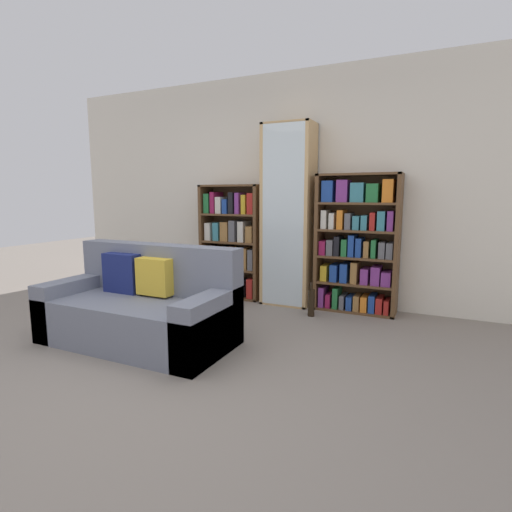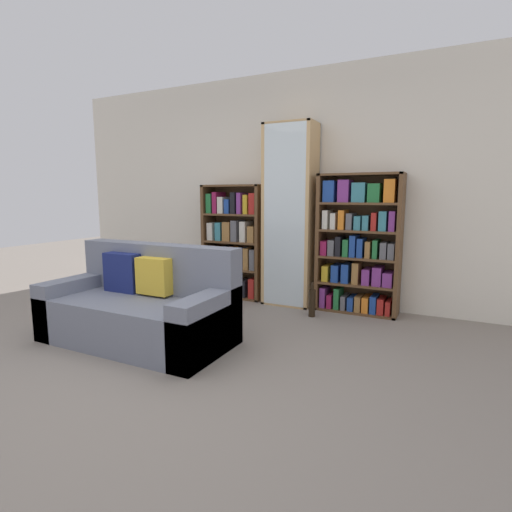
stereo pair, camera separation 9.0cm
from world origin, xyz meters
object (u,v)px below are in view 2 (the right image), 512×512
at_px(wine_bottle, 312,302).
at_px(couch, 141,308).
at_px(bookshelf_left, 235,243).
at_px(bookshelf_right, 358,245).
at_px(display_cabinet, 290,216).

bearing_deg(wine_bottle, couch, -130.64).
bearing_deg(bookshelf_left, wine_bottle, -19.22).
distance_m(bookshelf_left, bookshelf_right, 1.54).
bearing_deg(bookshelf_left, couch, -89.26).
relative_size(display_cabinet, wine_bottle, 5.56).
xyz_separation_m(bookshelf_left, bookshelf_right, (1.54, 0.00, 0.06)).
bearing_deg(couch, wine_bottle, 49.36).
bearing_deg(display_cabinet, couch, -112.93).
height_order(display_cabinet, bookshelf_right, display_cabinet).
height_order(couch, bookshelf_right, bookshelf_right).
xyz_separation_m(display_cabinet, wine_bottle, (0.41, -0.39, -0.88)).
bearing_deg(display_cabinet, bookshelf_right, 1.19).
distance_m(couch, bookshelf_left, 1.78).
xyz_separation_m(display_cabinet, bookshelf_right, (0.79, 0.02, -0.29)).
height_order(bookshelf_right, wine_bottle, bookshelf_right).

